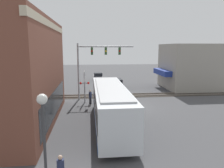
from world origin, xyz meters
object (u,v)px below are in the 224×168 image
parked_car_silver (98,77)px  city_bus (110,104)px  streetlamp (44,138)px  crossing_signal (85,83)px  parked_car_black (116,84)px  pedestrian_at_crossing (90,97)px

parked_car_silver → city_bus: bearing=180.0°
city_bus → streetlamp: bearing=157.4°
parked_car_silver → crossing_signal: bearing=172.7°
streetlamp → parked_car_black: 26.45m
city_bus → pedestrian_at_crossing: (7.31, 1.63, -1.03)m
parked_car_black → parked_car_silver: (8.89, 2.60, -0.01)m
city_bus → parked_car_silver: 25.94m
crossing_signal → pedestrian_at_crossing: 1.85m
crossing_signal → parked_car_black: 10.20m
crossing_signal → parked_car_silver: bearing=-7.3°
streetlamp → pedestrian_at_crossing: streetlamp is taller
parked_car_silver → streetlamp: bearing=174.1°
parked_car_black → pedestrian_at_crossing: 10.60m
streetlamp → pedestrian_at_crossing: size_ratio=2.87×
parked_car_black → pedestrian_at_crossing: size_ratio=2.93×
streetlamp → parked_car_silver: size_ratio=1.09×
streetlamp → parked_car_black: size_ratio=0.98×
city_bus → parked_car_silver: (25.92, -0.00, -1.16)m
crossing_signal → pedestrian_at_crossing: bearing=-144.4°
parked_car_silver → pedestrian_at_crossing: size_ratio=2.64×
crossing_signal → pedestrian_at_crossing: crossing_signal is taller
crossing_signal → pedestrian_at_crossing: (-0.91, -0.65, -1.48)m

